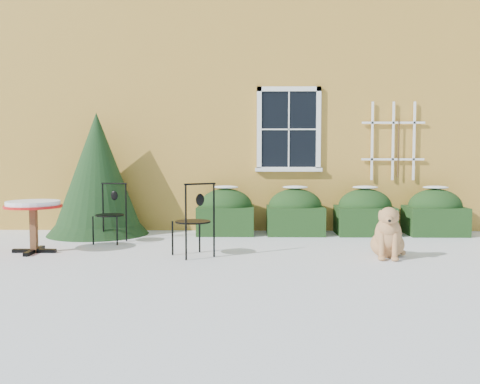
{
  "coord_description": "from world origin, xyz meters",
  "views": [
    {
      "loc": [
        0.17,
        -7.4,
        1.49
      ],
      "look_at": [
        0.0,
        1.0,
        0.9
      ],
      "focal_mm": 40.0,
      "sensor_mm": 36.0,
      "label": 1
    }
  ],
  "objects_px": {
    "bistro_table": "(33,210)",
    "patio_chair_far": "(111,213)",
    "patio_chair_near": "(194,220)",
    "dog": "(388,237)",
    "evergreen_shrub": "(98,186)"
  },
  "relations": [
    {
      "from": "evergreen_shrub",
      "to": "bistro_table",
      "type": "distance_m",
      "value": 1.97
    },
    {
      "from": "patio_chair_near",
      "to": "dog",
      "type": "xyz_separation_m",
      "value": [
        2.8,
        -0.06,
        -0.23
      ]
    },
    {
      "from": "evergreen_shrub",
      "to": "dog",
      "type": "distance_m",
      "value": 5.35
    },
    {
      "from": "bistro_table",
      "to": "evergreen_shrub",
      "type": "bearing_deg",
      "value": 77.16
    },
    {
      "from": "bistro_table",
      "to": "patio_chair_far",
      "type": "xyz_separation_m",
      "value": [
        0.92,
        0.98,
        -0.15
      ]
    },
    {
      "from": "bistro_table",
      "to": "patio_chair_far",
      "type": "relative_size",
      "value": 0.85
    },
    {
      "from": "bistro_table",
      "to": "dog",
      "type": "height_order",
      "value": "bistro_table"
    },
    {
      "from": "patio_chair_far",
      "to": "evergreen_shrub",
      "type": "bearing_deg",
      "value": 125.44
    },
    {
      "from": "evergreen_shrub",
      "to": "patio_chair_near",
      "type": "bearing_deg",
      "value": -46.7
    },
    {
      "from": "evergreen_shrub",
      "to": "dog",
      "type": "bearing_deg",
      "value": -24.67
    },
    {
      "from": "bistro_table",
      "to": "dog",
      "type": "relative_size",
      "value": 1.03
    },
    {
      "from": "bistro_table",
      "to": "patio_chair_near",
      "type": "xyz_separation_m",
      "value": [
        2.47,
        -0.26,
        -0.11
      ]
    },
    {
      "from": "evergreen_shrub",
      "to": "bistro_table",
      "type": "bearing_deg",
      "value": -102.84
    },
    {
      "from": "evergreen_shrub",
      "to": "patio_chair_far",
      "type": "bearing_deg",
      "value": -62.33
    },
    {
      "from": "patio_chair_near",
      "to": "bistro_table",
      "type": "bearing_deg",
      "value": -39.04
    }
  ]
}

